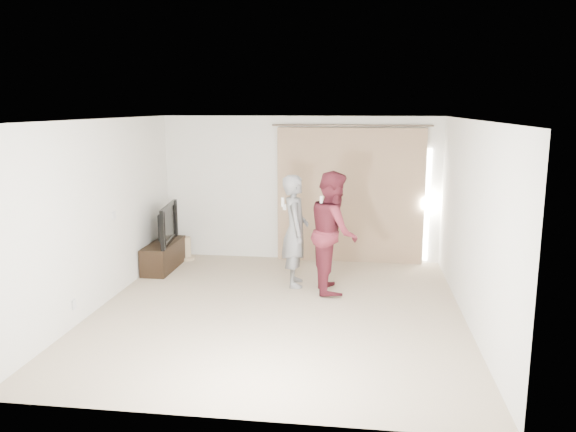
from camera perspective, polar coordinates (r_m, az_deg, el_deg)
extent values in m
plane|color=tan|center=(7.84, -1.01, -9.60)|extent=(5.50, 5.50, 0.00)
cube|color=silver|center=(10.17, 1.26, 2.78)|extent=(5.00, 0.04, 2.60)
cube|color=silver|center=(8.22, -18.54, 0.22)|extent=(0.04, 5.50, 2.60)
cube|color=silver|center=(8.59, -17.25, 0.06)|extent=(0.02, 0.08, 0.12)
cube|color=silver|center=(7.69, -20.91, -8.39)|extent=(0.02, 0.08, 0.12)
cube|color=silver|center=(7.33, -1.08, 9.77)|extent=(5.00, 5.50, 0.01)
cube|color=tan|center=(10.05, 6.32, 2.05)|extent=(2.60, 0.10, 2.40)
cylinder|color=brown|center=(9.94, 6.48, 9.13)|extent=(2.80, 0.03, 0.03)
cube|color=silver|center=(10.18, 13.98, 1.05)|extent=(0.08, 0.04, 2.00)
cube|color=black|center=(9.95, -12.51, -3.95)|extent=(0.42, 1.20, 0.46)
imported|color=black|center=(9.82, -12.65, -0.77)|extent=(0.30, 1.17, 0.67)
cylinder|color=tan|center=(10.52, -10.27, -4.21)|extent=(0.31, 0.31, 0.05)
cylinder|color=tan|center=(10.46, -10.31, -3.10)|extent=(0.17, 0.17, 0.37)
imported|color=slate|center=(8.69, 0.74, -1.51)|extent=(0.52, 0.70, 1.74)
cube|color=silver|center=(8.53, -0.54, 1.43)|extent=(0.04, 0.04, 0.14)
cube|color=silver|center=(8.76, -0.33, 0.92)|extent=(0.05, 0.05, 0.09)
imported|color=maroon|center=(8.46, 4.63, -1.60)|extent=(0.83, 0.99, 1.83)
cube|color=silver|center=(8.27, 3.40, 1.58)|extent=(0.04, 0.04, 0.14)
cube|color=silver|center=(8.51, 3.50, 1.01)|extent=(0.05, 0.05, 0.09)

